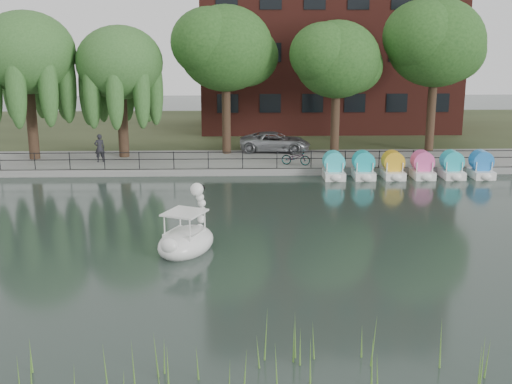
{
  "coord_description": "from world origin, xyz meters",
  "views": [
    {
      "loc": [
        -0.32,
        -23.36,
        8.25
      ],
      "look_at": [
        0.5,
        4.0,
        1.3
      ],
      "focal_mm": 45.0,
      "sensor_mm": 36.0,
      "label": 1
    }
  ],
  "objects_px": {
    "minivan": "(275,140)",
    "bicycle": "(296,157)",
    "pedestrian": "(100,146)",
    "swan_boat": "(187,237)"
  },
  "relations": [
    {
      "from": "pedestrian",
      "to": "bicycle",
      "type": "bearing_deg",
      "value": 151.1
    },
    {
      "from": "minivan",
      "to": "swan_boat",
      "type": "distance_m",
      "value": 18.92
    },
    {
      "from": "minivan",
      "to": "bicycle",
      "type": "distance_m",
      "value": 4.49
    },
    {
      "from": "minivan",
      "to": "bicycle",
      "type": "height_order",
      "value": "minivan"
    },
    {
      "from": "minivan",
      "to": "swan_boat",
      "type": "bearing_deg",
      "value": 172.16
    },
    {
      "from": "bicycle",
      "to": "swan_boat",
      "type": "relative_size",
      "value": 0.5
    },
    {
      "from": "bicycle",
      "to": "pedestrian",
      "type": "distance_m",
      "value": 11.93
    },
    {
      "from": "pedestrian",
      "to": "swan_boat",
      "type": "height_order",
      "value": "swan_boat"
    },
    {
      "from": "pedestrian",
      "to": "swan_boat",
      "type": "bearing_deg",
      "value": 89.84
    },
    {
      "from": "minivan",
      "to": "swan_boat",
      "type": "xyz_separation_m",
      "value": [
        -4.47,
        -18.37,
        -0.6
      ]
    }
  ]
}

